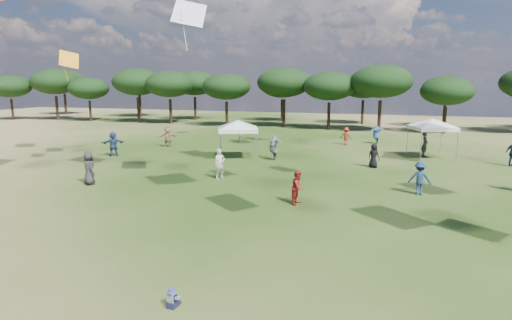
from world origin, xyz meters
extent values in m
cylinder|color=black|center=(-49.10, 43.01, 1.55)|extent=(0.35, 0.35, 3.09)
ellipsoid|color=black|center=(-49.10, 43.01, 4.95)|extent=(6.01, 6.01, 3.24)
cylinder|color=black|center=(-42.82, 45.10, 1.76)|extent=(0.40, 0.40, 3.51)
ellipsoid|color=black|center=(-42.82, 45.10, 5.62)|extent=(6.82, 6.82, 3.68)
cylinder|color=black|center=(-36.96, 45.10, 1.46)|extent=(0.33, 0.33, 2.92)
ellipsoid|color=black|center=(-36.96, 45.10, 4.67)|extent=(5.67, 5.67, 3.06)
cylinder|color=black|center=(-29.06, 45.29, 1.75)|extent=(0.40, 0.40, 3.49)
ellipsoid|color=black|center=(-29.06, 45.29, 5.59)|extent=(6.79, 6.79, 3.66)
cylinder|color=black|center=(-23.92, 45.02, 1.66)|extent=(0.38, 0.38, 3.32)
ellipsoid|color=black|center=(-23.92, 45.02, 5.31)|extent=(6.44, 6.44, 3.47)
cylinder|color=black|center=(-15.51, 44.30, 1.57)|extent=(0.36, 0.36, 3.14)
ellipsoid|color=black|center=(-15.51, 44.30, 5.03)|extent=(6.11, 6.11, 3.29)
cylinder|color=black|center=(-8.39, 45.81, 1.73)|extent=(0.40, 0.40, 3.46)
ellipsoid|color=black|center=(-8.39, 45.81, 5.54)|extent=(6.73, 6.73, 3.63)
cylinder|color=black|center=(-2.58, 44.63, 1.61)|extent=(0.37, 0.37, 3.21)
ellipsoid|color=black|center=(-2.58, 44.63, 5.14)|extent=(6.24, 6.24, 3.36)
cylinder|color=black|center=(3.26, 44.18, 1.78)|extent=(0.41, 0.41, 3.56)
ellipsoid|color=black|center=(3.26, 44.18, 5.69)|extent=(6.91, 6.91, 3.73)
cylinder|color=black|center=(10.19, 44.51, 1.44)|extent=(0.33, 0.33, 2.88)
ellipsoid|color=black|center=(10.19, 44.51, 4.61)|extent=(5.60, 5.60, 3.02)
cylinder|color=black|center=(-48.93, 53.79, 1.78)|extent=(0.41, 0.41, 3.56)
ellipsoid|color=black|center=(-48.93, 53.79, 5.70)|extent=(6.92, 6.92, 3.73)
cylinder|color=black|center=(-34.09, 53.56, 1.81)|extent=(0.41, 0.41, 3.62)
ellipsoid|color=black|center=(-34.09, 53.56, 5.80)|extent=(7.03, 7.03, 3.79)
cylinder|color=black|center=(-23.40, 51.57, 1.68)|extent=(0.39, 0.39, 3.37)
ellipsoid|color=black|center=(-23.40, 51.57, 5.39)|extent=(6.54, 6.54, 3.53)
cylinder|color=black|center=(-10.52, 53.31, 1.56)|extent=(0.36, 0.36, 3.11)
ellipsoid|color=black|center=(-10.52, 53.31, 4.98)|extent=(6.05, 6.05, 3.26)
cylinder|color=black|center=(0.83, 52.52, 1.60)|extent=(0.37, 0.37, 3.20)
ellipsoid|color=black|center=(0.83, 52.52, 5.12)|extent=(6.21, 6.21, 3.35)
cylinder|color=black|center=(10.82, 51.34, 1.50)|extent=(0.34, 0.34, 2.99)
ellipsoid|color=black|center=(10.82, 51.34, 4.79)|extent=(5.81, 5.81, 3.13)
cylinder|color=gray|center=(-6.98, 21.29, 1.11)|extent=(0.06, 0.06, 2.21)
cylinder|color=gray|center=(-4.49, 22.25, 1.11)|extent=(0.06, 0.06, 2.21)
cylinder|color=gray|center=(-7.94, 23.78, 1.11)|extent=(0.06, 0.06, 2.21)
cylinder|color=gray|center=(-5.45, 24.74, 1.11)|extent=(0.06, 0.06, 2.21)
cube|color=white|center=(-6.22, 23.01, 2.16)|extent=(3.66, 3.66, 0.25)
pyramid|color=white|center=(-6.22, 23.01, 2.89)|extent=(5.38, 5.38, 0.60)
cylinder|color=gray|center=(6.72, 25.75, 1.17)|extent=(0.06, 0.06, 2.33)
cylinder|color=gray|center=(9.21, 26.61, 1.17)|extent=(0.06, 0.06, 2.33)
cylinder|color=gray|center=(5.86, 28.24, 1.17)|extent=(0.06, 0.06, 2.33)
cylinder|color=gray|center=(8.35, 29.10, 1.17)|extent=(0.06, 0.06, 2.33)
cube|color=white|center=(7.53, 27.42, 2.28)|extent=(3.55, 3.55, 0.25)
pyramid|color=white|center=(7.53, 27.42, 3.01)|extent=(5.38, 5.38, 0.60)
cube|color=#161932|center=(-0.51, 2.32, 0.08)|extent=(0.24, 0.24, 0.17)
cube|color=#161932|center=(-0.57, 2.49, 0.04)|extent=(0.10, 0.20, 0.09)
cube|color=#161932|center=(-0.43, 2.47, 0.04)|extent=(0.10, 0.20, 0.09)
cube|color=white|center=(-0.51, 2.32, 0.27)|extent=(0.22, 0.17, 0.22)
cylinder|color=white|center=(-0.64, 2.39, 0.27)|extent=(0.09, 0.22, 0.13)
cylinder|color=white|center=(-0.38, 2.37, 0.27)|extent=(0.09, 0.22, 0.13)
sphere|color=#E0B293|center=(-0.51, 2.32, 0.42)|extent=(0.15, 0.15, 0.15)
cone|color=#4B5CB0|center=(-0.51, 2.32, 0.45)|extent=(0.25, 0.25, 0.02)
cylinder|color=#4B5CB0|center=(-0.51, 2.32, 0.49)|extent=(0.16, 0.16, 0.06)
imported|color=navy|center=(6.14, 16.09, 0.86)|extent=(1.12, 0.65, 1.72)
imported|color=#9A6C54|center=(-14.06, 26.48, 0.92)|extent=(1.76, 1.24, 1.83)
imported|color=beige|center=(-4.96, 16.34, 0.90)|extent=(0.77, 0.77, 1.80)
imported|color=maroon|center=(0.74, 32.60, 0.79)|extent=(1.13, 0.80, 1.59)
imported|color=navy|center=(3.34, 34.13, 0.87)|extent=(1.59, 2.13, 1.74)
imported|color=#A51F1B|center=(0.57, 12.58, 0.80)|extent=(0.77, 0.90, 1.60)
imported|color=black|center=(3.60, 22.55, 0.81)|extent=(0.94, 0.80, 1.62)
imported|color=#27272B|center=(7.13, 28.06, 0.96)|extent=(0.60, 0.78, 1.93)
imported|color=#28272C|center=(-11.41, 12.81, 0.94)|extent=(1.09, 0.98, 1.87)
imported|color=silver|center=(-9.15, 31.21, 0.81)|extent=(0.93, 1.00, 1.63)
imported|color=navy|center=(-15.80, 21.14, 0.96)|extent=(1.70, 1.62, 1.92)
imported|color=#57565C|center=(-3.54, 23.25, 0.93)|extent=(1.92, 2.18, 1.87)
plane|color=orange|center=(-17.09, 18.52, 7.22)|extent=(1.82, 2.17, 1.45)
plane|color=silver|center=(-5.45, 13.83, 9.12)|extent=(2.26, 2.34, 1.69)
camera|label=1|loc=(4.60, -6.67, 5.75)|focal=30.00mm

